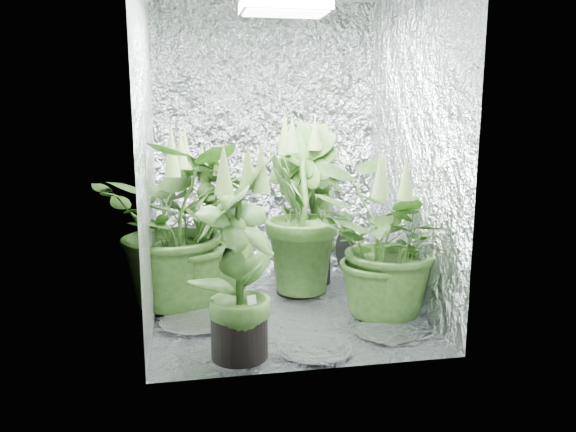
% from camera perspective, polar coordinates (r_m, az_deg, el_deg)
% --- Properties ---
extents(ground, '(1.60, 1.60, 0.00)m').
position_cam_1_polar(ground, '(3.57, -0.29, -9.71)').
color(ground, silver).
rests_on(ground, ground).
extents(walls, '(1.62, 1.62, 2.00)m').
position_cam_1_polar(walls, '(3.35, -0.30, 6.49)').
color(walls, silver).
rests_on(walls, ground).
extents(grow_lamp, '(0.50, 0.30, 0.22)m').
position_cam_1_polar(grow_lamp, '(3.39, -0.32, 20.57)').
color(grow_lamp, gray).
rests_on(grow_lamp, ceiling).
extents(plant_a, '(1.07, 1.07, 1.15)m').
position_cam_1_polar(plant_a, '(3.56, -11.06, -0.88)').
color(plant_a, black).
rests_on(plant_a, ground).
extents(plant_b, '(0.78, 0.78, 1.14)m').
position_cam_1_polar(plant_b, '(4.02, 2.49, 0.52)').
color(plant_b, black).
rests_on(plant_b, ground).
extents(plant_c, '(0.73, 0.73, 1.23)m').
position_cam_1_polar(plant_c, '(3.78, 1.08, 0.47)').
color(plant_c, black).
rests_on(plant_c, ground).
extents(plant_d, '(0.77, 0.77, 1.06)m').
position_cam_1_polar(plant_d, '(3.68, -7.67, -1.14)').
color(plant_d, black).
rests_on(plant_d, ground).
extents(plant_e, '(0.84, 0.84, 1.01)m').
position_cam_1_polar(plant_e, '(3.36, 9.82, -2.78)').
color(plant_e, black).
rests_on(plant_e, ground).
extents(plant_f, '(0.62, 0.62, 1.11)m').
position_cam_1_polar(plant_f, '(2.81, -5.08, -4.60)').
color(plant_f, black).
rests_on(plant_f, ground).
extents(circulation_fan, '(0.18, 0.33, 0.38)m').
position_cam_1_polar(circulation_fan, '(4.18, 6.34, -4.36)').
color(circulation_fan, black).
rests_on(circulation_fan, ground).
extents(plant_label, '(0.05, 0.03, 0.07)m').
position_cam_1_polar(plant_label, '(2.85, -3.69, -8.77)').
color(plant_label, white).
rests_on(plant_label, plant_f).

